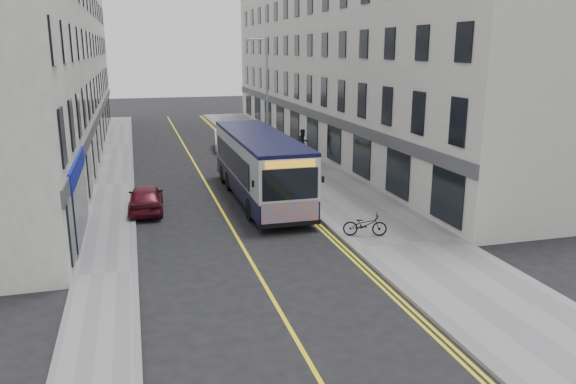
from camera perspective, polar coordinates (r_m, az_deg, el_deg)
ground at (r=21.33m, az=-4.44°, el=-5.89°), size 140.00×140.00×0.00m
pavement_east at (r=34.00m, az=1.99°, el=1.95°), size 4.50×64.00×0.12m
pavement_west at (r=32.52m, az=-17.28°, el=0.73°), size 2.00×64.00×0.12m
kerb_east at (r=33.40m, az=-1.69°, el=1.74°), size 0.18×64.00×0.13m
kerb_west at (r=32.50m, az=-15.53°, el=0.85°), size 0.18×64.00×0.13m
road_centre_line at (r=32.72m, az=-8.51°, el=1.21°), size 0.12×64.00×0.01m
road_dbl_yellow_inner at (r=33.32m, az=-2.45°, el=1.59°), size 0.10×64.00×0.01m
road_dbl_yellow_outer at (r=33.36m, az=-2.11°, el=1.61°), size 0.10×64.00×0.01m
terrace_east at (r=43.43m, az=5.21°, el=13.18°), size 6.00×46.00×13.00m
terrace_west at (r=41.01m, az=-23.38°, el=12.02°), size 6.00×46.00×13.00m
streetlamp at (r=34.71m, az=-2.27°, el=9.43°), size 1.32×0.18×8.00m
city_bus at (r=27.86m, az=-2.92°, el=2.83°), size 2.65×11.34×3.30m
bicycle at (r=22.53m, az=7.82°, el=-3.31°), size 1.85×1.11×0.92m
pedestrian_near at (r=32.77m, az=-0.69°, el=3.35°), size 0.76×0.53×1.96m
pedestrian_far at (r=39.09m, az=1.56°, el=5.06°), size 1.09×0.98×1.84m
car_white at (r=42.42m, az=-6.38°, el=5.30°), size 2.09×4.64×1.48m
car_maroon at (r=26.79m, az=-14.24°, el=-0.59°), size 1.75×3.93×1.31m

